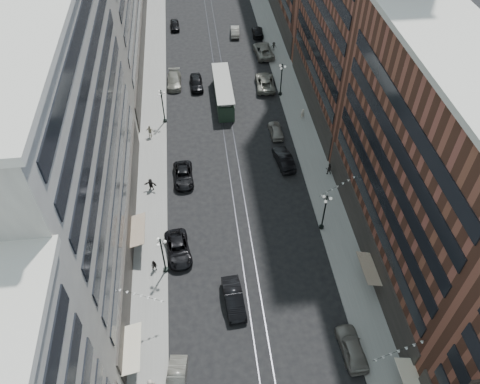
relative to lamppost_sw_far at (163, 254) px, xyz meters
name	(u,v)px	position (x,y,z in m)	size (l,w,h in m)	color
ground	(223,99)	(9.20, 32.00, -3.10)	(220.00, 220.00, 0.00)	black
sidewalk_west	(154,70)	(-1.80, 42.00, -3.02)	(4.00, 180.00, 0.15)	gray
sidewalk_east	(280,62)	(20.20, 42.00, -3.02)	(4.00, 180.00, 0.15)	gray
rail_west	(214,66)	(8.50, 42.00, -3.09)	(0.12, 180.00, 0.02)	#2D2D33
rail_east	(222,66)	(9.90, 42.00, -3.09)	(0.12, 180.00, 0.02)	#2D2D33
building_west_mid	(66,150)	(-7.80, 5.00, 10.90)	(8.00, 36.00, 28.00)	#A7A294
building_east_mid	(426,173)	(26.20, 0.00, 8.90)	(8.00, 30.00, 24.00)	brown
lamppost_sw_far	(163,254)	(0.00, 0.00, 0.00)	(1.03, 1.14, 5.52)	black
lamppost_sw_mid	(163,105)	(0.00, 27.00, 0.00)	(1.03, 1.14, 5.52)	black
lamppost_se_far	(324,211)	(18.40, 4.00, 0.00)	(1.03, 1.14, 5.52)	black
lamppost_se_mid	(281,79)	(18.40, 32.00, 0.00)	(1.03, 1.14, 5.52)	black
streetcar	(223,92)	(9.20, 31.67, -1.59)	(2.60, 11.77, 3.26)	#203324
car_1	(177,381)	(0.97, -12.61, -2.32)	(1.63, 4.68, 1.54)	#646359
car_2	(178,249)	(1.46, 2.30, -2.32)	(2.59, 5.62, 1.56)	black
car_4	(352,348)	(17.60, -11.40, -2.23)	(2.05, 5.10, 1.74)	slate
car_5	(234,299)	(7.00, -4.83, -2.22)	(1.85, 5.31, 1.75)	black
pedestrian_2	(154,266)	(-1.17, 0.21, -2.20)	(0.73, 0.40, 1.50)	black
car_7	(183,176)	(2.40, 14.28, -2.35)	(2.48, 5.37, 1.49)	black
car_8	(174,80)	(1.60, 37.05, -2.29)	(2.27, 5.58, 1.62)	slate
car_9	(175,25)	(2.03, 56.84, -2.39)	(1.68, 4.17, 1.42)	black
car_10	(284,159)	(16.00, 15.85, -2.22)	(1.85, 5.31, 1.75)	black
car_11	(265,82)	(16.33, 34.79, -2.22)	(2.91, 6.31, 1.75)	gray
car_12	(258,32)	(17.60, 52.19, -2.37)	(2.02, 4.98, 1.44)	black
car_13	(196,83)	(5.19, 35.92, -2.25)	(2.00, 4.96, 1.69)	black
car_14	(235,31)	(13.37, 52.94, -2.34)	(1.59, 4.56, 1.50)	gray
pedestrian_5	(151,184)	(-1.76, 12.83, -2.08)	(1.62, 0.46, 1.74)	black
pedestrian_6	(150,131)	(-2.05, 23.65, -1.98)	(1.13, 0.51, 1.93)	#AFA991
pedestrian_7	(329,169)	(21.49, 13.11, -2.08)	(0.84, 0.46, 1.74)	black
pedestrian_8	(302,114)	(20.57, 25.41, -2.10)	(0.62, 0.41, 1.70)	#C1B4A0
pedestrian_9	(274,46)	(19.66, 46.08, -2.16)	(1.01, 0.42, 1.57)	black
car_extra_0	(276,130)	(16.00, 22.26, -2.34)	(1.79, 4.45, 1.52)	gray
car_extra_2	(263,50)	(17.60, 44.94, -2.20)	(2.96, 6.42, 1.78)	gray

